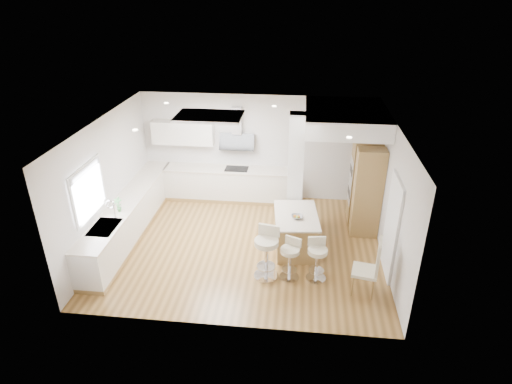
# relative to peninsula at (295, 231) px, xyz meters

# --- Properties ---
(ground) EXTENTS (6.00, 6.00, 0.00)m
(ground) POSITION_rel_peninsula_xyz_m (-1.12, -0.03, -0.42)
(ground) COLOR olive
(ground) RESTS_ON ground
(ceiling) EXTENTS (6.00, 5.00, 0.02)m
(ceiling) POSITION_rel_peninsula_xyz_m (-1.12, -0.03, -0.42)
(ceiling) COLOR white
(ceiling) RESTS_ON ground
(wall_back) EXTENTS (6.00, 0.04, 2.80)m
(wall_back) POSITION_rel_peninsula_xyz_m (-1.12, 2.47, 0.98)
(wall_back) COLOR beige
(wall_back) RESTS_ON ground
(wall_left) EXTENTS (0.04, 5.00, 2.80)m
(wall_left) POSITION_rel_peninsula_xyz_m (-4.12, -0.03, 0.98)
(wall_left) COLOR beige
(wall_left) RESTS_ON ground
(wall_right) EXTENTS (0.04, 5.00, 2.80)m
(wall_right) POSITION_rel_peninsula_xyz_m (1.88, -0.03, 0.98)
(wall_right) COLOR beige
(wall_right) RESTS_ON ground
(skylight) EXTENTS (4.10, 2.10, 0.06)m
(skylight) POSITION_rel_peninsula_xyz_m (-1.91, 0.57, 2.35)
(skylight) COLOR white
(skylight) RESTS_ON ground
(window_left) EXTENTS (0.06, 1.28, 1.07)m
(window_left) POSITION_rel_peninsula_xyz_m (-4.07, -0.93, 1.27)
(window_left) COLOR white
(window_left) RESTS_ON ground
(doorway_right) EXTENTS (0.05, 1.00, 2.10)m
(doorway_right) POSITION_rel_peninsula_xyz_m (1.86, -0.63, 0.58)
(doorway_right) COLOR #3F3731
(doorway_right) RESTS_ON ground
(counter_left) EXTENTS (0.63, 4.50, 1.35)m
(counter_left) POSITION_rel_peninsula_xyz_m (-3.82, 0.20, 0.04)
(counter_left) COLOR #9D7A43
(counter_left) RESTS_ON ground
(counter_back) EXTENTS (3.62, 0.63, 2.50)m
(counter_back) POSITION_rel_peninsula_xyz_m (-2.03, 2.19, 0.27)
(counter_back) COLOR #9D7A43
(counter_back) RESTS_ON ground
(pillar) EXTENTS (0.35, 0.35, 2.80)m
(pillar) POSITION_rel_peninsula_xyz_m (-0.07, 0.92, 0.98)
(pillar) COLOR white
(pillar) RESTS_ON ground
(soffit) EXTENTS (1.78, 2.20, 0.40)m
(soffit) POSITION_rel_peninsula_xyz_m (0.98, 1.37, 2.18)
(soffit) COLOR white
(soffit) RESTS_ON ground
(oven_column) EXTENTS (0.63, 1.21, 2.10)m
(oven_column) POSITION_rel_peninsula_xyz_m (1.56, 1.20, 0.63)
(oven_column) COLOR #9D7A43
(oven_column) RESTS_ON ground
(peninsula) EXTENTS (1.05, 1.46, 0.90)m
(peninsula) POSITION_rel_peninsula_xyz_m (0.00, 0.00, 0.00)
(peninsula) COLOR #9D7A43
(peninsula) RESTS_ON ground
(bar_stool_a) EXTENTS (0.58, 0.58, 1.09)m
(bar_stool_a) POSITION_rel_peninsula_xyz_m (-0.54, -1.07, 0.19)
(bar_stool_a) COLOR silver
(bar_stool_a) RESTS_ON ground
(bar_stool_b) EXTENTS (0.51, 0.51, 0.87)m
(bar_stool_b) POSITION_rel_peninsula_xyz_m (-0.08, -1.06, 0.07)
(bar_stool_b) COLOR silver
(bar_stool_b) RESTS_ON ground
(bar_stool_c) EXTENTS (0.46, 0.46, 0.89)m
(bar_stool_c) POSITION_rel_peninsula_xyz_m (0.44, -1.04, 0.08)
(bar_stool_c) COLOR silver
(bar_stool_c) RESTS_ON ground
(dining_chair) EXTENTS (0.54, 0.54, 1.18)m
(dining_chair) POSITION_rel_peninsula_xyz_m (1.42, -1.39, 0.21)
(dining_chair) COLOR beige
(dining_chair) RESTS_ON ground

